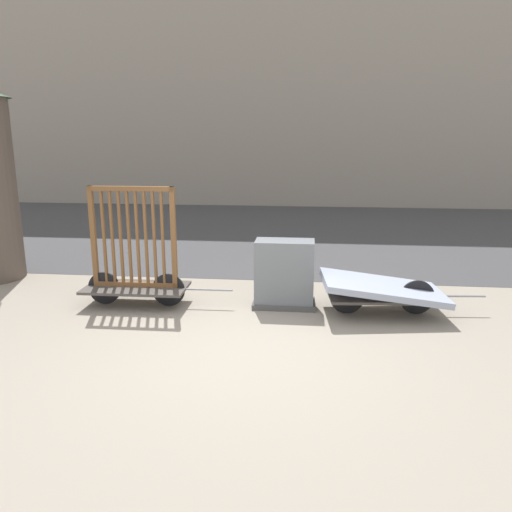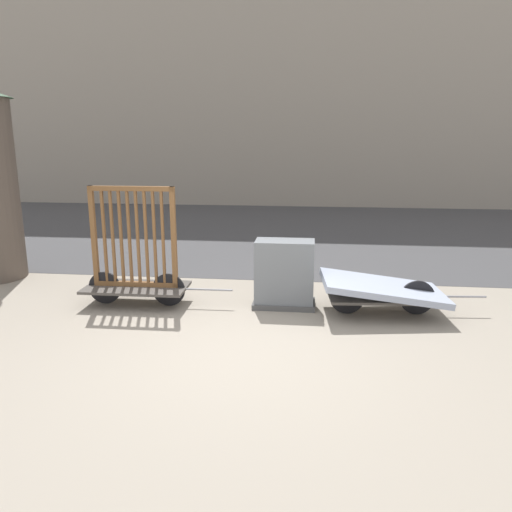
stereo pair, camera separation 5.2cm
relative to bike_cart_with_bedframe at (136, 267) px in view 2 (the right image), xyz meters
The scene contains 6 objects.
ground_plane 2.43m from the bike_cart_with_bedframe, 39.87° to the right, with size 60.00×60.00×0.00m, color gray.
road_strip 6.66m from the bike_cart_with_bedframe, 74.16° to the left, with size 56.00×9.75×0.01m.
building_facade 14.42m from the bike_cart_with_bedframe, 82.22° to the left, with size 48.00×4.00×11.96m.
bike_cart_with_bedframe is the anchor object (origin of this frame).
bike_cart_with_mattress 3.64m from the bike_cart_with_bedframe, ahead, with size 2.36×1.17×0.55m.
utility_cabinet 2.23m from the bike_cart_with_bedframe, ahead, with size 0.92×0.51×1.01m.
Camera 2 is at (0.79, -5.43, 2.48)m, focal length 35.00 mm.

